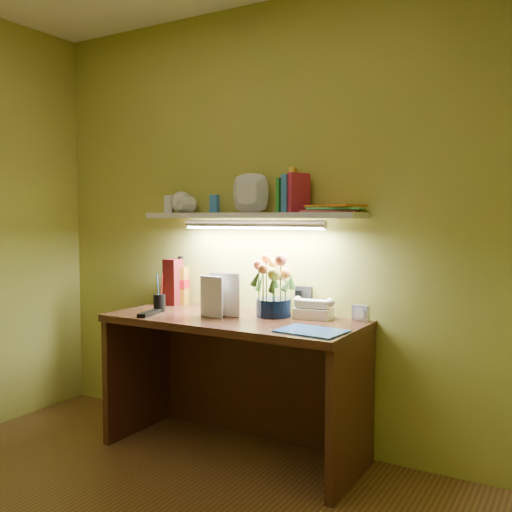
{
  "coord_description": "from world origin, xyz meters",
  "views": [
    {
      "loc": [
        1.64,
        -1.36,
        1.29
      ],
      "look_at": [
        0.05,
        1.35,
        1.08
      ],
      "focal_mm": 40.0,
      "sensor_mm": 36.0,
      "label": 1
    }
  ],
  "objects": [
    {
      "name": "desk_book_a",
      "position": [
        -0.14,
        1.19,
        0.87
      ],
      "size": [
        0.18,
        0.04,
        0.24
      ],
      "primitive_type": "imported",
      "rotation": [
        0.0,
        0.0,
        0.12
      ],
      "color": "white",
      "rests_on": "desk"
    },
    {
      "name": "wall_shelf",
      "position": [
        0.01,
        1.38,
        1.34
      ],
      "size": [
        1.31,
        0.28,
        0.27
      ],
      "color": "silver",
      "rests_on": "ground"
    },
    {
      "name": "telephone",
      "position": [
        0.38,
        1.39,
        0.81
      ],
      "size": [
        0.21,
        0.16,
        0.11
      ],
      "primitive_type": null,
      "rotation": [
        0.0,
        0.0,
        0.12
      ],
      "color": "white",
      "rests_on": "desk"
    },
    {
      "name": "art_card",
      "position": [
        -0.18,
        1.39,
        0.85
      ],
      "size": [
        0.2,
        0.08,
        0.19
      ],
      "primitive_type": null,
      "rotation": [
        0.0,
        0.0,
        -0.25
      ],
      "color": "white",
      "rests_on": "desk"
    },
    {
      "name": "desk",
      "position": [
        0.0,
        1.2,
        0.38
      ],
      "size": [
        1.4,
        0.6,
        0.75
      ],
      "primitive_type": "cube",
      "color": "#3A190F",
      "rests_on": "ground"
    },
    {
      "name": "blue_folder",
      "position": [
        0.53,
        1.06,
        0.75
      ],
      "size": [
        0.32,
        0.25,
        0.01
      ],
      "primitive_type": "cube",
      "rotation": [
        0.0,
        0.0,
        -0.08
      ],
      "color": "blue",
      "rests_on": "desk"
    },
    {
      "name": "whisky_bottle",
      "position": [
        -0.53,
        1.43,
        0.9
      ],
      "size": [
        0.1,
        0.1,
        0.3
      ],
      "primitive_type": null,
      "rotation": [
        0.0,
        0.0,
        0.24
      ],
      "color": "#AE7115",
      "rests_on": "desk"
    },
    {
      "name": "flower_bouquet",
      "position": [
        0.17,
        1.34,
        0.92
      ],
      "size": [
        0.26,
        0.26,
        0.34
      ],
      "primitive_type": null,
      "rotation": [
        0.0,
        0.0,
        0.25
      ],
      "color": "#091734",
      "rests_on": "desk"
    },
    {
      "name": "pen_cup",
      "position": [
        -0.47,
        1.15,
        0.83
      ],
      "size": [
        0.07,
        0.07,
        0.17
      ],
      "primitive_type": "cylinder",
      "rotation": [
        0.0,
        0.0,
        -0.09
      ],
      "color": "black",
      "rests_on": "desk"
    },
    {
      "name": "desk_book_b",
      "position": [
        -0.19,
        1.16,
        0.86
      ],
      "size": [
        0.16,
        0.05,
        0.22
      ],
      "primitive_type": "imported",
      "rotation": [
        0.0,
        0.0,
        -0.17
      ],
      "color": "silver",
      "rests_on": "desk"
    },
    {
      "name": "whisky_box",
      "position": [
        -0.56,
        1.38,
        0.89
      ],
      "size": [
        0.09,
        0.09,
        0.28
      ],
      "primitive_type": "cube",
      "rotation": [
        0.0,
        0.0,
        -0.0
      ],
      "color": "#591113",
      "rests_on": "desk"
    },
    {
      "name": "tv_remote",
      "position": [
        -0.44,
        1.02,
        0.76
      ],
      "size": [
        0.09,
        0.19,
        0.02
      ],
      "primitive_type": "cube",
      "rotation": [
        0.0,
        0.0,
        0.23
      ],
      "color": "black",
      "rests_on": "desk"
    },
    {
      "name": "desk_clock",
      "position": [
        0.63,
        1.44,
        0.79
      ],
      "size": [
        0.09,
        0.05,
        0.08
      ],
      "primitive_type": "cube",
      "rotation": [
        0.0,
        0.0,
        -0.06
      ],
      "color": "silver",
      "rests_on": "desk"
    }
  ]
}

